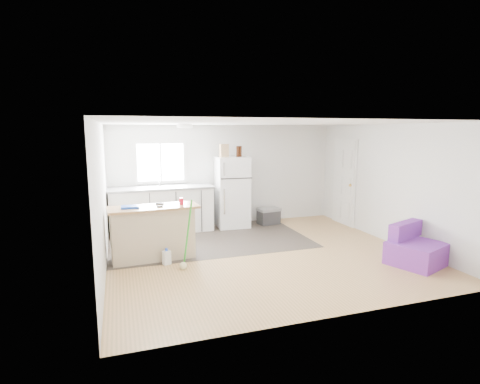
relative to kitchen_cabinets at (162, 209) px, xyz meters
name	(u,v)px	position (x,y,z in m)	size (l,w,h in m)	color
room	(264,190)	(1.60, -2.14, 0.67)	(5.51, 5.01, 2.41)	#A37C44
vinyl_zone	(209,239)	(0.88, -0.89, -0.52)	(4.05, 2.50, 0.00)	#352D28
window	(161,162)	(0.05, 0.34, 1.03)	(1.18, 0.06, 0.98)	white
interior_door	(344,183)	(4.32, -0.59, 0.49)	(0.11, 0.92, 2.10)	white
ceiling_fixture	(185,126)	(0.40, -0.94, 1.84)	(0.30, 0.30, 0.07)	white
kitchen_cabinets	(162,209)	(0.00, 0.00, 0.00)	(2.32, 0.78, 1.33)	white
peninsula	(153,232)	(-0.35, -1.78, -0.04)	(1.59, 0.69, 0.95)	#BDAE88
refrigerator	(232,192)	(1.65, -0.01, 0.31)	(0.76, 0.72, 1.66)	white
cooler	(269,216)	(2.57, -0.08, -0.32)	(0.57, 0.43, 0.40)	#303033
purple_seat	(415,250)	(3.89, -3.43, -0.28)	(1.05, 1.04, 0.68)	purple
cleaner_jug	(167,257)	(-0.17, -2.15, -0.40)	(0.15, 0.13, 0.29)	white
mop	(185,255)	(0.10, -2.42, -0.29)	(0.25, 0.32, 1.18)	green
red_cup	(181,201)	(0.17, -1.77, 0.49)	(0.08, 0.08, 0.12)	red
blue_tray	(130,207)	(-0.72, -1.79, 0.45)	(0.30, 0.22, 0.04)	#133FB8
tool_a	(160,204)	(-0.20, -1.65, 0.45)	(0.14, 0.05, 0.03)	black
tool_b	(160,206)	(-0.23, -1.87, 0.44)	(0.10, 0.04, 0.03)	black
cardboard_box	(224,151)	(1.45, -0.05, 1.29)	(0.20, 0.10, 0.30)	tan
bottle_left	(238,151)	(1.78, -0.06, 1.27)	(0.07, 0.07, 0.25)	#361809
bottle_right	(240,151)	(1.85, -0.04, 1.27)	(0.07, 0.07, 0.25)	#361809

